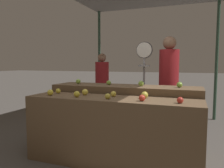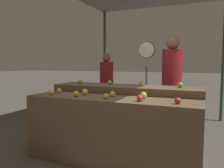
% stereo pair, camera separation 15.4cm
% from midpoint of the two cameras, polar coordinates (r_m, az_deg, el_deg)
% --- Properties ---
extents(ground_plane, '(60.00, 60.00, 0.00)m').
position_cam_midpoint_polar(ground_plane, '(3.09, 0.90, -20.16)').
color(ground_plane, '#59544F').
extents(display_counter_front, '(2.28, 0.55, 0.89)m').
position_cam_midpoint_polar(display_counter_front, '(2.93, 0.91, -12.27)').
color(display_counter_front, brown).
rests_on(display_counter_front, ground_plane).
extents(display_counter_back, '(2.28, 0.55, 0.99)m').
position_cam_midpoint_polar(display_counter_back, '(3.46, 4.75, -8.65)').
color(display_counter_back, brown).
rests_on(display_counter_back, ground_plane).
extents(apple_front_0, '(0.08, 0.08, 0.08)m').
position_cam_midpoint_polar(apple_front_0, '(3.16, -14.35, -2.07)').
color(apple_front_0, gold).
rests_on(apple_front_0, display_counter_front).
extents(apple_front_1, '(0.08, 0.08, 0.08)m').
position_cam_midpoint_polar(apple_front_1, '(2.93, -7.86, -2.57)').
color(apple_front_1, gold).
rests_on(apple_front_1, display_counter_front).
extents(apple_front_2, '(0.07, 0.07, 0.07)m').
position_cam_midpoint_polar(apple_front_2, '(2.72, -0.01, -3.20)').
color(apple_front_2, gold).
rests_on(apple_front_2, display_counter_front).
extents(apple_front_3, '(0.08, 0.08, 0.08)m').
position_cam_midpoint_polar(apple_front_3, '(2.58, 8.97, -3.68)').
color(apple_front_3, red).
rests_on(apple_front_3, display_counter_front).
extents(apple_front_4, '(0.07, 0.07, 0.07)m').
position_cam_midpoint_polar(apple_front_4, '(2.52, 18.51, -4.18)').
color(apple_front_4, '#B72D23').
rests_on(apple_front_4, display_counter_front).
extents(apple_front_5, '(0.07, 0.07, 0.07)m').
position_cam_midpoint_polar(apple_front_5, '(3.34, -12.35, -1.72)').
color(apple_front_5, gold).
rests_on(apple_front_5, display_counter_front).
extents(apple_front_6, '(0.09, 0.09, 0.09)m').
position_cam_midpoint_polar(apple_front_6, '(3.09, -5.66, -2.07)').
color(apple_front_6, yellow).
rests_on(apple_front_6, display_counter_front).
extents(apple_front_7, '(0.08, 0.08, 0.08)m').
position_cam_midpoint_polar(apple_front_7, '(2.91, 1.62, -2.61)').
color(apple_front_7, yellow).
rests_on(apple_front_7, display_counter_front).
extents(apple_front_8, '(0.09, 0.09, 0.09)m').
position_cam_midpoint_polar(apple_front_8, '(2.79, 9.76, -2.92)').
color(apple_front_8, gold).
rests_on(apple_front_8, display_counter_front).
extents(apple_back_0, '(0.08, 0.08, 0.08)m').
position_cam_midpoint_polar(apple_back_0, '(3.71, -7.16, 0.69)').
color(apple_back_0, '#84AD3D').
rests_on(apple_back_0, display_counter_back).
extents(apple_back_1, '(0.07, 0.07, 0.07)m').
position_cam_midpoint_polar(apple_back_1, '(3.47, 0.70, 0.35)').
color(apple_back_1, '#84AD3D').
rests_on(apple_back_1, display_counter_back).
extents(apple_back_2, '(0.08, 0.08, 0.08)m').
position_cam_midpoint_polar(apple_back_2, '(3.29, 9.10, 0.09)').
color(apple_back_2, '#84AD3D').
rests_on(apple_back_2, display_counter_back).
extents(apple_back_3, '(0.08, 0.08, 0.08)m').
position_cam_midpoint_polar(apple_back_3, '(3.21, 18.75, -0.28)').
color(apple_back_3, '#7AA338').
rests_on(apple_back_3, display_counter_back).
extents(produce_scale, '(0.29, 0.20, 1.71)m').
position_cam_midpoint_polar(produce_scale, '(3.91, 10.09, 4.11)').
color(produce_scale, '#99999E').
rests_on(produce_scale, ground_plane).
extents(person_vendor_at_scale, '(0.36, 0.36, 1.82)m').
position_cam_midpoint_polar(person_vendor_at_scale, '(4.12, 16.40, 1.40)').
color(person_vendor_at_scale, '#2D2D38').
rests_on(person_vendor_at_scale, ground_plane).
extents(person_customer_left, '(0.43, 0.43, 1.58)m').
position_cam_midpoint_polar(person_customer_left, '(5.38, -0.60, 0.90)').
color(person_customer_left, '#2D2D38').
rests_on(person_customer_left, ground_plane).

